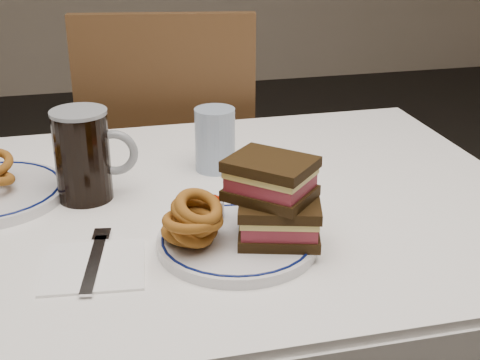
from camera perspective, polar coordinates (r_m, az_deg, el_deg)
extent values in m
cube|color=white|center=(1.18, -5.51, -2.67)|extent=(1.26, 0.86, 0.03)
cylinder|color=#402A14|center=(1.79, 10.80, -7.16)|extent=(0.06, 0.06, 0.71)
cube|color=white|center=(1.60, -7.67, 1.17)|extent=(1.26, 0.01, 0.17)
cube|color=#402A14|center=(2.00, -5.73, 0.16)|extent=(0.53, 0.53, 0.04)
cylinder|color=#402A14|center=(2.28, -0.43, -3.42)|extent=(0.04, 0.04, 0.44)
cylinder|color=#402A14|center=(1.94, 0.15, -8.58)|extent=(0.04, 0.04, 0.44)
cylinder|color=#402A14|center=(2.30, -10.17, -3.61)|extent=(0.04, 0.04, 0.44)
cylinder|color=#402A14|center=(1.96, -11.40, -8.75)|extent=(0.04, 0.04, 0.44)
cube|color=#402A14|center=(1.72, -6.34, 5.76)|extent=(0.45, 0.11, 0.50)
cylinder|color=silver|center=(1.02, -0.23, -5.32)|extent=(0.25, 0.25, 0.02)
torus|color=#0A144E|center=(1.02, -0.23, -4.91)|extent=(0.23, 0.23, 0.00)
cube|color=black|center=(1.01, 3.33, -4.63)|extent=(0.14, 0.13, 0.02)
cube|color=#A6303A|center=(1.00, 3.35, -3.71)|extent=(0.13, 0.12, 0.02)
cube|color=#E2CA65|center=(1.00, 3.37, -2.94)|extent=(0.14, 0.12, 0.01)
cube|color=black|center=(0.99, 3.39, -2.26)|extent=(0.14, 0.13, 0.02)
cube|color=black|center=(1.00, 2.61, -1.12)|extent=(0.15, 0.15, 0.02)
cube|color=#A6303A|center=(0.99, 2.63, -0.16)|extent=(0.14, 0.14, 0.02)
cube|color=#E2CA65|center=(0.98, 2.64, 0.65)|extent=(0.15, 0.15, 0.01)
cube|color=black|center=(0.98, 2.66, 1.36)|extent=(0.15, 0.15, 0.02)
torus|color=#6C350E|center=(1.01, -4.52, -4.64)|extent=(0.08, 0.08, 0.04)
torus|color=#6C350E|center=(1.00, -3.80, -4.24)|extent=(0.07, 0.07, 0.02)
torus|color=#6C350E|center=(1.01, -3.61, -3.67)|extent=(0.09, 0.08, 0.06)
torus|color=#6C350E|center=(0.98, -4.16, -4.03)|extent=(0.09, 0.08, 0.07)
torus|color=#6C350E|center=(0.98, -3.60, -3.34)|extent=(0.08, 0.07, 0.06)
torus|color=#6C350E|center=(0.96, -4.34, -3.45)|extent=(0.08, 0.08, 0.02)
torus|color=#6C350E|center=(0.96, -3.68, -2.89)|extent=(0.08, 0.08, 0.05)
torus|color=#6C350E|center=(0.95, -3.55, -2.32)|extent=(0.08, 0.07, 0.06)
cylinder|color=silver|center=(1.08, -2.76, -2.44)|extent=(0.05, 0.05, 0.03)
cylinder|color=#8A1302|center=(1.07, -2.77, -1.94)|extent=(0.04, 0.04, 0.01)
cylinder|color=black|center=(1.19, -13.30, 1.99)|extent=(0.10, 0.10, 0.16)
cylinder|color=gray|center=(1.16, -13.66, 5.64)|extent=(0.10, 0.10, 0.01)
torus|color=gray|center=(1.18, -10.68, 2.30)|extent=(0.08, 0.03, 0.08)
cylinder|color=#90A2BA|center=(1.29, -2.14, 3.47)|extent=(0.08, 0.08, 0.12)
cube|color=white|center=(1.00, -12.34, -7.19)|extent=(0.16, 0.16, 0.00)
cube|color=silver|center=(0.99, -12.36, -6.99)|extent=(0.05, 0.17, 0.00)
cube|color=silver|center=(1.07, -11.72, -4.60)|extent=(0.03, 0.04, 0.00)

